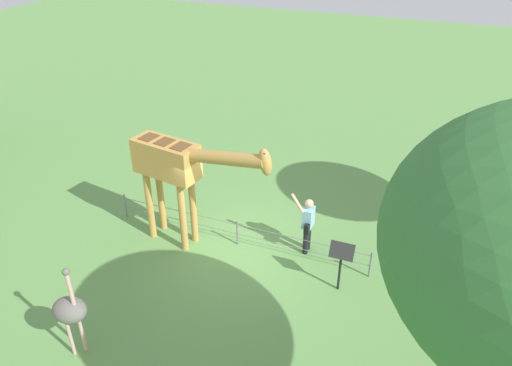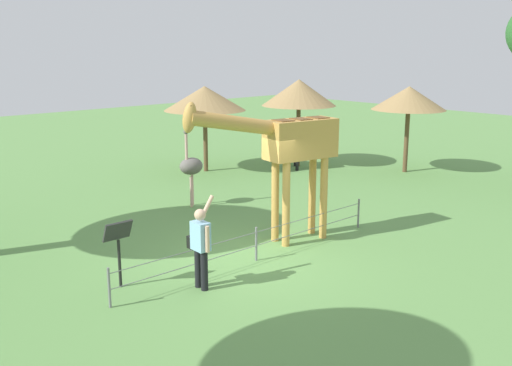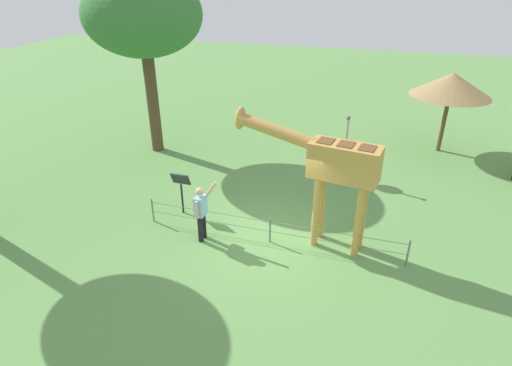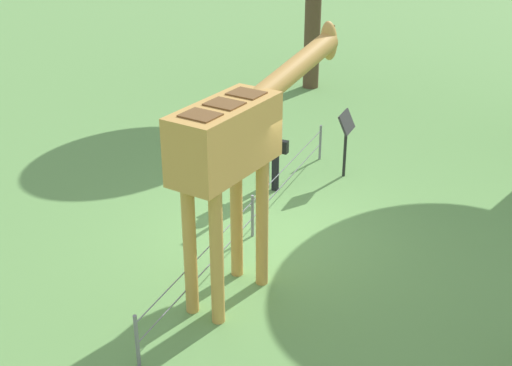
{
  "view_description": "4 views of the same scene",
  "coord_description": "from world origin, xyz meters",
  "views": [
    {
      "loc": [
        4.33,
        -9.39,
        8.09
      ],
      "look_at": [
        0.32,
        0.69,
        1.69
      ],
      "focal_mm": 34.48,
      "sensor_mm": 36.0,
      "label": 1
    },
    {
      "loc": [
        8.06,
        9.11,
        4.58
      ],
      "look_at": [
        0.21,
        0.4,
        1.8
      ],
      "focal_mm": 41.35,
      "sensor_mm": 36.0,
      "label": 2
    },
    {
      "loc": [
        -2.41,
        9.3,
        6.68
      ],
      "look_at": [
        0.27,
        0.58,
        1.95
      ],
      "focal_mm": 29.77,
      "sensor_mm": 36.0,
      "label": 3
    },
    {
      "loc": [
        -9.01,
        -3.78,
        5.65
      ],
      "look_at": [
        -0.56,
        -0.13,
        1.27
      ],
      "focal_mm": 47.72,
      "sensor_mm": 36.0,
      "label": 4
    }
  ],
  "objects": [
    {
      "name": "visitor",
      "position": [
        1.78,
        0.58,
        0.9
      ],
      "size": [
        0.57,
        0.58,
        1.76
      ],
      "color": "black",
      "rests_on": "ground_plane"
    },
    {
      "name": "zebra",
      "position": [
        -7.53,
        -6.15,
        1.16
      ],
      "size": [
        1.42,
        1.56,
        1.66
      ],
      "color": "black",
      "rests_on": "ground_plane"
    },
    {
      "name": "shade_hut_aside",
      "position": [
        -10.12,
        -2.91,
        2.67
      ],
      "size": [
        2.64,
        2.64,
        3.1
      ],
      "color": "brown",
      "rests_on": "ground_plane"
    },
    {
      "name": "ostrich",
      "position": [
        -1.55,
        -4.31,
        1.18
      ],
      "size": [
        0.7,
        0.56,
        2.25
      ],
      "color": "#CC9E93",
      "rests_on": "ground_plane"
    },
    {
      "name": "shade_hut_near",
      "position": [
        -4.79,
        -7.89,
        2.66
      ],
      "size": [
        2.95,
        2.95,
        3.1
      ],
      "color": "brown",
      "rests_on": "ground_plane"
    },
    {
      "name": "info_sign",
      "position": [
        2.9,
        -0.52,
        0.95
      ],
      "size": [
        0.56,
        0.21,
        1.32
      ],
      "color": "black",
      "rests_on": "ground_plane"
    },
    {
      "name": "shade_hut_far",
      "position": [
        -7.99,
        -6.3,
        2.78
      ],
      "size": [
        2.79,
        2.79,
        3.29
      ],
      "color": "brown",
      "rests_on": "ground_plane"
    },
    {
      "name": "giraffe",
      "position": [
        -1.39,
        -0.25,
        2.3
      ],
      "size": [
        3.9,
        1.11,
        3.45
      ],
      "color": "#C69347",
      "rests_on": "ground_plane"
    },
    {
      "name": "ground_plane",
      "position": [
        0.0,
        0.0,
        0.0
      ],
      "size": [
        60.0,
        60.0,
        0.0
      ],
      "primitive_type": "plane",
      "color": "#60934C"
    },
    {
      "name": "wire_fence",
      "position": [
        0.0,
        0.18,
        0.4
      ],
      "size": [
        7.05,
        0.05,
        0.75
      ],
      "color": "slate",
      "rests_on": "ground_plane"
    }
  ]
}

